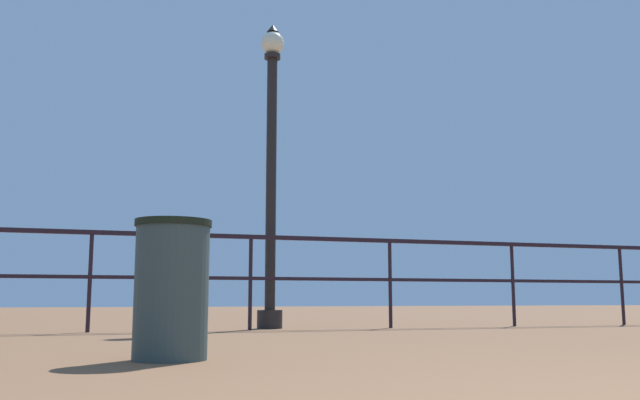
% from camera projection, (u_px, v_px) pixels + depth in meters
% --- Properties ---
extents(pier_railing, '(24.68, 0.05, 1.09)m').
position_uv_depth(pier_railing, '(251.00, 260.00, 7.94)').
color(pier_railing, black).
rests_on(pier_railing, ground_plane).
extents(lamppost_center, '(0.31, 0.31, 3.82)m').
position_uv_depth(lamppost_center, '(271.00, 165.00, 8.49)').
color(lamppost_center, black).
rests_on(lamppost_center, ground_plane).
extents(trash_bin, '(0.45, 0.45, 0.82)m').
position_uv_depth(trash_bin, '(172.00, 289.00, 4.04)').
color(trash_bin, '#2E3F3F').
rests_on(trash_bin, ground_plane).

